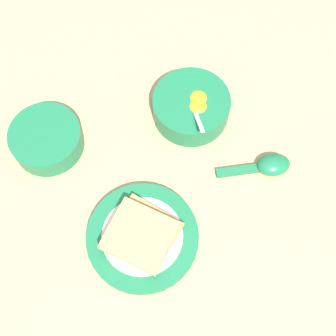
# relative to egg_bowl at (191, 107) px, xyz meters

# --- Properties ---
(ground_plane) EXTENTS (3.00, 3.00, 0.00)m
(ground_plane) POSITION_rel_egg_bowl_xyz_m (-0.03, -0.04, -0.03)
(ground_plane) COLOR tan
(egg_bowl) EXTENTS (0.14, 0.15, 0.07)m
(egg_bowl) POSITION_rel_egg_bowl_xyz_m (0.00, 0.00, 0.00)
(egg_bowl) COLOR #196B42
(egg_bowl) RESTS_ON ground_plane
(toast_plate) EXTENTS (0.19, 0.19, 0.02)m
(toast_plate) POSITION_rel_egg_bowl_xyz_m (-0.08, -0.24, -0.02)
(toast_plate) COLOR #196B42
(toast_plate) RESTS_ON ground_plane
(toast_sandwich) EXTENTS (0.14, 0.14, 0.03)m
(toast_sandwich) POSITION_rel_egg_bowl_xyz_m (-0.08, -0.24, 0.01)
(toast_sandwich) COLOR tan
(toast_sandwich) RESTS_ON toast_plate
(soup_spoon) EXTENTS (0.13, 0.05, 0.03)m
(soup_spoon) POSITION_rel_egg_bowl_xyz_m (0.13, -0.11, -0.01)
(soup_spoon) COLOR #196B42
(soup_spoon) RESTS_ON ground_plane
(congee_bowl) EXTENTS (0.13, 0.13, 0.05)m
(congee_bowl) POSITION_rel_egg_bowl_xyz_m (-0.26, -0.07, -0.00)
(congee_bowl) COLOR #196B42
(congee_bowl) RESTS_ON ground_plane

